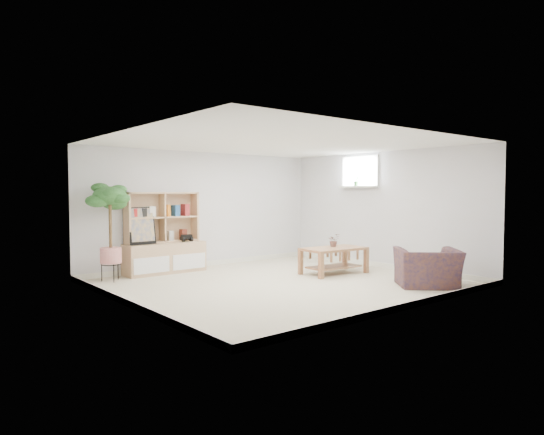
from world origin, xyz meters
TOP-DOWN VIEW (x-y plane):
  - floor at (0.00, 0.00)m, footprint 5.50×5.00m
  - ceiling at (0.00, 0.00)m, footprint 5.50×5.00m
  - walls at (0.00, 0.00)m, footprint 5.51×5.01m
  - baseboard at (0.00, 0.00)m, footprint 5.50×5.00m
  - window at (2.73, 0.60)m, footprint 0.10×0.98m
  - window_sill at (2.67, 0.60)m, footprint 0.14×1.00m
  - storage_unit at (-1.06, 2.24)m, footprint 1.57×0.53m
  - poster at (-1.54, 2.21)m, footprint 0.51×0.12m
  - toy_truck at (-0.63, 2.17)m, footprint 0.33×0.26m
  - coffee_table at (1.40, 0.10)m, footprint 1.27×0.76m
  - table_plant at (1.49, 0.20)m, footprint 0.24×0.22m
  - floor_tree at (-2.20, 2.04)m, footprint 0.84×0.84m
  - armchair at (1.65, -1.77)m, footprint 1.29×1.28m
  - sill_plant at (2.67, 0.66)m, footprint 0.12×0.10m

SIDE VIEW (x-z plane):
  - floor at x=0.00m, z-range -0.01..0.01m
  - baseboard at x=0.00m, z-range 0.00..0.10m
  - coffee_table at x=1.40m, z-range 0.00..0.50m
  - armchair at x=1.65m, z-range 0.00..0.72m
  - table_plant at x=1.49m, z-range 0.50..0.76m
  - toy_truck at x=-0.63m, z-range 0.59..0.74m
  - storage_unit at x=-1.06m, z-range 0.00..1.57m
  - floor_tree at x=-2.20m, z-range 0.00..1.73m
  - poster at x=-1.54m, z-range 0.59..1.29m
  - walls at x=0.00m, z-range 0.00..2.40m
  - window_sill at x=2.67m, z-range 1.66..1.70m
  - sill_plant at x=2.67m, z-range 1.70..1.91m
  - window at x=2.73m, z-range 1.66..2.34m
  - ceiling at x=0.00m, z-range 2.40..2.40m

